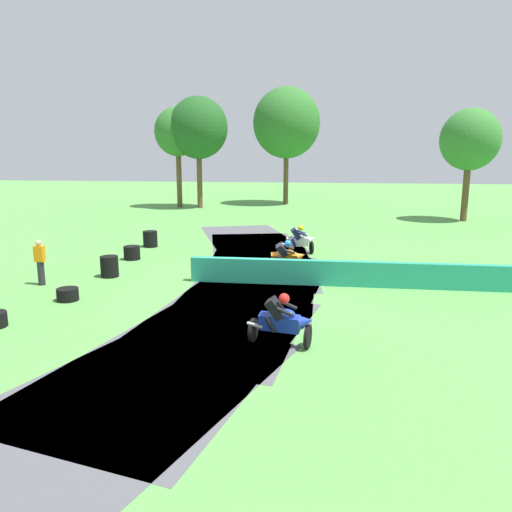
{
  "coord_description": "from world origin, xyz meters",
  "views": [
    {
      "loc": [
        2.31,
        -17.33,
        4.68
      ],
      "look_at": [
        -0.0,
        0.46,
        0.9
      ],
      "focal_mm": 34.8,
      "sensor_mm": 36.0,
      "label": 1
    }
  ],
  "objects_px": {
    "motorcycle_lead_blue": "(282,321)",
    "motorcycle_chase_orange": "(286,257)",
    "motorcycle_trailing_white": "(299,240)",
    "tire_stack_mid_b": "(109,266)",
    "tire_stack_mid_a": "(68,294)",
    "track_marshal": "(40,263)",
    "tire_stack_extra_a": "(150,239)",
    "tire_stack_far": "(132,253)"
  },
  "relations": [
    {
      "from": "track_marshal",
      "to": "motorcycle_trailing_white",
      "type": "bearing_deg",
      "value": 36.76
    },
    {
      "from": "motorcycle_trailing_white",
      "to": "tire_stack_extra_a",
      "type": "height_order",
      "value": "motorcycle_trailing_white"
    },
    {
      "from": "motorcycle_trailing_white",
      "to": "tire_stack_mid_a",
      "type": "relative_size",
      "value": 2.48
    },
    {
      "from": "motorcycle_lead_blue",
      "to": "motorcycle_chase_orange",
      "type": "relative_size",
      "value": 1.01
    },
    {
      "from": "tire_stack_mid_a",
      "to": "motorcycle_chase_orange",
      "type": "bearing_deg",
      "value": 34.63
    },
    {
      "from": "motorcycle_lead_blue",
      "to": "tire_stack_mid_b",
      "type": "xyz_separation_m",
      "value": [
        -7.07,
        6.04,
        -0.26
      ]
    },
    {
      "from": "motorcycle_lead_blue",
      "to": "motorcycle_chase_orange",
      "type": "height_order",
      "value": "motorcycle_lead_blue"
    },
    {
      "from": "tire_stack_mid_b",
      "to": "tire_stack_mid_a",
      "type": "bearing_deg",
      "value": -91.06
    },
    {
      "from": "tire_stack_mid_b",
      "to": "tire_stack_extra_a",
      "type": "xyz_separation_m",
      "value": [
        -0.5,
        6.06,
        0.0
      ]
    },
    {
      "from": "motorcycle_chase_orange",
      "to": "tire_stack_mid_a",
      "type": "xyz_separation_m",
      "value": [
        -6.67,
        -4.61,
        -0.44
      ]
    },
    {
      "from": "motorcycle_chase_orange",
      "to": "track_marshal",
      "type": "bearing_deg",
      "value": -160.99
    },
    {
      "from": "motorcycle_lead_blue",
      "to": "tire_stack_extra_a",
      "type": "xyz_separation_m",
      "value": [
        -7.57,
        12.11,
        -0.26
      ]
    },
    {
      "from": "motorcycle_trailing_white",
      "to": "tire_stack_extra_a",
      "type": "distance_m",
      "value": 7.52
    },
    {
      "from": "motorcycle_lead_blue",
      "to": "track_marshal",
      "type": "relative_size",
      "value": 1.05
    },
    {
      "from": "motorcycle_chase_orange",
      "to": "tire_stack_extra_a",
      "type": "xyz_separation_m",
      "value": [
        -7.12,
        4.58,
        -0.24
      ]
    },
    {
      "from": "motorcycle_trailing_white",
      "to": "tire_stack_extra_a",
      "type": "xyz_separation_m",
      "value": [
        -7.46,
        0.88,
        -0.26
      ]
    },
    {
      "from": "motorcycle_chase_orange",
      "to": "tire_stack_extra_a",
      "type": "distance_m",
      "value": 8.46
    },
    {
      "from": "motorcycle_trailing_white",
      "to": "tire_stack_mid_b",
      "type": "height_order",
      "value": "motorcycle_trailing_white"
    },
    {
      "from": "motorcycle_lead_blue",
      "to": "tire_stack_extra_a",
      "type": "relative_size",
      "value": 2.13
    },
    {
      "from": "motorcycle_chase_orange",
      "to": "tire_stack_mid_a",
      "type": "height_order",
      "value": "motorcycle_chase_orange"
    },
    {
      "from": "motorcycle_chase_orange",
      "to": "motorcycle_trailing_white",
      "type": "relative_size",
      "value": 0.99
    },
    {
      "from": "tire_stack_mid_b",
      "to": "tire_stack_extra_a",
      "type": "relative_size",
      "value": 1.0
    },
    {
      "from": "motorcycle_lead_blue",
      "to": "track_marshal",
      "type": "height_order",
      "value": "track_marshal"
    },
    {
      "from": "tire_stack_far",
      "to": "tire_stack_mid_b",
      "type": "bearing_deg",
      "value": -84.25
    },
    {
      "from": "track_marshal",
      "to": "tire_stack_far",
      "type": "bearing_deg",
      "value": 70.45
    },
    {
      "from": "motorcycle_trailing_white",
      "to": "tire_stack_far",
      "type": "distance_m",
      "value": 7.58
    },
    {
      "from": "tire_stack_far",
      "to": "track_marshal",
      "type": "xyz_separation_m",
      "value": [
        -1.61,
        -4.54,
        0.52
      ]
    },
    {
      "from": "motorcycle_trailing_white",
      "to": "tire_stack_mid_b",
      "type": "xyz_separation_m",
      "value": [
        -6.96,
        -5.19,
        -0.26
      ]
    },
    {
      "from": "tire_stack_extra_a",
      "to": "track_marshal",
      "type": "xyz_separation_m",
      "value": [
        -1.42,
        -7.52,
        0.42
      ]
    },
    {
      "from": "motorcycle_lead_blue",
      "to": "motorcycle_chase_orange",
      "type": "bearing_deg",
      "value": 93.42
    },
    {
      "from": "tire_stack_mid_a",
      "to": "tire_stack_mid_b",
      "type": "relative_size",
      "value": 0.86
    },
    {
      "from": "tire_stack_mid_a",
      "to": "track_marshal",
      "type": "bearing_deg",
      "value": 138.16
    },
    {
      "from": "motorcycle_lead_blue",
      "to": "tire_stack_far",
      "type": "xyz_separation_m",
      "value": [
        -7.38,
        9.13,
        -0.36
      ]
    },
    {
      "from": "motorcycle_lead_blue",
      "to": "motorcycle_chase_orange",
      "type": "distance_m",
      "value": 7.54
    },
    {
      "from": "tire_stack_mid_b",
      "to": "track_marshal",
      "type": "bearing_deg",
      "value": -142.91
    },
    {
      "from": "tire_stack_far",
      "to": "motorcycle_chase_orange",
      "type": "bearing_deg",
      "value": -12.99
    },
    {
      "from": "motorcycle_lead_blue",
      "to": "motorcycle_chase_orange",
      "type": "xyz_separation_m",
      "value": [
        -0.45,
        7.53,
        -0.02
      ]
    },
    {
      "from": "motorcycle_lead_blue",
      "to": "tire_stack_mid_a",
      "type": "xyz_separation_m",
      "value": [
        -7.12,
        2.92,
        -0.46
      ]
    },
    {
      "from": "motorcycle_trailing_white",
      "to": "track_marshal",
      "type": "distance_m",
      "value": 11.09
    },
    {
      "from": "motorcycle_lead_blue",
      "to": "tire_stack_extra_a",
      "type": "distance_m",
      "value": 14.28
    },
    {
      "from": "tire_stack_mid_a",
      "to": "tire_stack_extra_a",
      "type": "xyz_separation_m",
      "value": [
        -0.44,
        9.19,
        0.2
      ]
    },
    {
      "from": "motorcycle_chase_orange",
      "to": "tire_stack_mid_b",
      "type": "relative_size",
      "value": 2.12
    }
  ]
}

